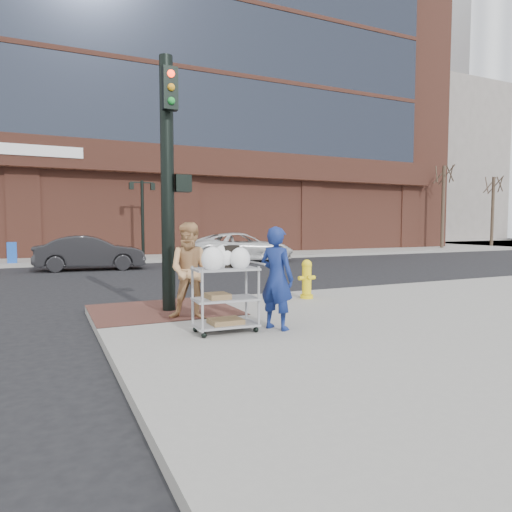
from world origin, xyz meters
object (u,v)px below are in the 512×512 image
minivan_white (241,247)px  woman_blue (277,278)px  utility_cart (226,293)px  lamp_post (142,210)px  fire_hydrant (307,279)px  traffic_signal_pole (169,176)px  sedan_dark (91,253)px  pedestrian_tan (192,271)px

minivan_white → woman_blue: bearing=167.1°
woman_blue → utility_cart: bearing=51.4°
lamp_post → fire_hydrant: bearing=-87.0°
utility_cart → lamp_post: bearing=83.0°
fire_hydrant → traffic_signal_pole: bearing=-177.5°
utility_cart → woman_blue: bearing=-10.2°
sedan_dark → minivan_white: 7.26m
lamp_post → fire_hydrant: 15.24m
woman_blue → fire_hydrant: bearing=-68.7°
lamp_post → traffic_signal_pole: size_ratio=0.80×
traffic_signal_pole → woman_blue: 3.20m
pedestrian_tan → sedan_dark: 11.86m
pedestrian_tan → fire_hydrant: 3.33m
traffic_signal_pole → utility_cart: size_ratio=3.56×
lamp_post → woman_blue: size_ratio=2.36×
woman_blue → sedan_dark: size_ratio=0.39×
lamp_post → traffic_signal_pole: (-2.48, -15.23, 0.21)m
sedan_dark → utility_cart: utility_cart is taller
minivan_white → fire_hydrant: bearing=172.1°
pedestrian_tan → minivan_white: pedestrian_tan is taller
utility_cart → pedestrian_tan: bearing=98.1°
pedestrian_tan → utility_cart: (0.18, -1.24, -0.25)m
sedan_dark → utility_cart: size_ratio=3.07×
lamp_post → pedestrian_tan: bearing=-98.2°
utility_cart → fire_hydrant: 3.76m
lamp_post → utility_cart: 17.65m
traffic_signal_pole → woman_blue: traffic_signal_pole is taller
traffic_signal_pole → sedan_dark: 11.11m
pedestrian_tan → sedan_dark: size_ratio=0.41×
lamp_post → traffic_signal_pole: 15.43m
sedan_dark → utility_cart: (0.85, -13.08, 0.08)m
lamp_post → woman_blue: lamp_post is taller
minivan_white → utility_cart: 15.49m
pedestrian_tan → sedan_dark: (-0.67, 11.84, -0.33)m
traffic_signal_pole → minivan_white: traffic_signal_pole is taller
pedestrian_tan → fire_hydrant: (3.12, 1.09, -0.42)m
lamp_post → woman_blue: 17.69m
lamp_post → traffic_signal_pole: bearing=-99.2°
traffic_signal_pole → sedan_dark: (-0.52, 10.89, -2.12)m
pedestrian_tan → minivan_white: (6.51, 12.89, -0.30)m
traffic_signal_pole → pedestrian_tan: bearing=-80.6°
sedan_dark → pedestrian_tan: bearing=-171.0°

